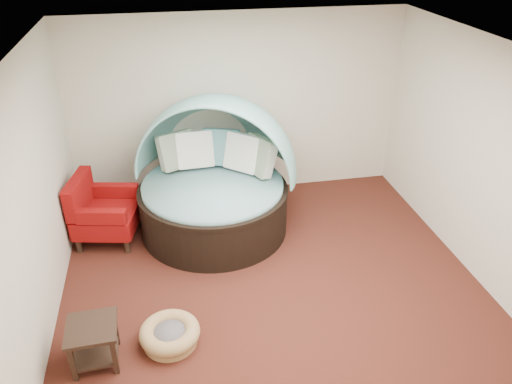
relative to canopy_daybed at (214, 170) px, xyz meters
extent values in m
plane|color=#4D1E16|center=(0.50, -1.52, -0.88)|extent=(5.00, 5.00, 0.00)
plane|color=beige|center=(0.50, 0.98, 0.52)|extent=(5.00, 0.00, 5.00)
plane|color=beige|center=(0.50, -4.02, 0.52)|extent=(5.00, 0.00, 5.00)
plane|color=beige|center=(-2.00, -1.52, 0.52)|extent=(0.00, 5.00, 5.00)
plane|color=beige|center=(3.00, -1.52, 0.52)|extent=(0.00, 5.00, 5.00)
plane|color=white|center=(0.50, -1.52, 1.92)|extent=(5.00, 5.00, 0.00)
cylinder|color=black|center=(-0.04, -0.12, -0.56)|extent=(2.60, 2.60, 0.62)
cylinder|color=black|center=(-0.04, -0.12, -0.23)|extent=(2.63, 2.63, 0.06)
cylinder|color=#7FB2B8|center=(-0.04, -0.12, -0.19)|extent=(2.46, 2.46, 0.14)
cube|color=#38623E|center=(-0.48, 0.42, 0.15)|extent=(0.60, 0.49, 0.54)
cube|color=white|center=(-0.22, 0.40, 0.15)|extent=(0.53, 0.32, 0.54)
cube|color=#58969A|center=(0.15, 0.41, 0.15)|extent=(0.59, 0.45, 0.54)
cube|color=white|center=(0.43, 0.17, 0.15)|extent=(0.58, 0.57, 0.54)
cube|color=#38623E|center=(0.63, 0.02, 0.15)|extent=(0.49, 0.60, 0.54)
cylinder|color=olive|center=(-0.76, -2.18, -0.84)|extent=(0.61, 0.61, 0.06)
torus|color=olive|center=(-0.76, -2.18, -0.73)|extent=(0.69, 0.69, 0.16)
cylinder|color=#5D585C|center=(-0.76, -2.18, -0.76)|extent=(0.41, 0.41, 0.10)
cylinder|color=black|center=(-1.88, -0.32, -0.78)|extent=(0.09, 0.09, 0.19)
cylinder|color=black|center=(-1.75, 0.31, -0.78)|extent=(0.09, 0.09, 0.19)
cylinder|color=black|center=(-1.25, -0.45, -0.78)|extent=(0.09, 0.09, 0.19)
cylinder|color=black|center=(-1.12, 0.18, -0.78)|extent=(0.09, 0.09, 0.19)
cube|color=maroon|center=(-1.50, -0.07, -0.54)|extent=(0.95, 0.95, 0.28)
cube|color=maroon|center=(-1.81, 0.00, -0.17)|extent=(0.31, 0.82, 0.47)
cube|color=maroon|center=(-1.52, -0.42, -0.31)|extent=(0.66, 0.26, 0.19)
cube|color=maroon|center=(-1.37, 0.26, -0.31)|extent=(0.66, 0.26, 0.19)
cube|color=black|center=(-1.50, -2.29, -0.43)|extent=(0.50, 0.50, 0.04)
cube|color=black|center=(-1.50, -2.29, -0.76)|extent=(0.44, 0.44, 0.03)
cube|color=black|center=(-1.69, -2.49, -0.66)|extent=(0.05, 0.05, 0.43)
cube|color=black|center=(-1.70, -2.10, -0.66)|extent=(0.05, 0.05, 0.43)
cube|color=black|center=(-1.30, -2.48, -0.66)|extent=(0.05, 0.05, 0.43)
cube|color=black|center=(-1.31, -2.09, -0.66)|extent=(0.05, 0.05, 0.43)
camera|label=1|loc=(-0.61, -6.09, 3.09)|focal=35.00mm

